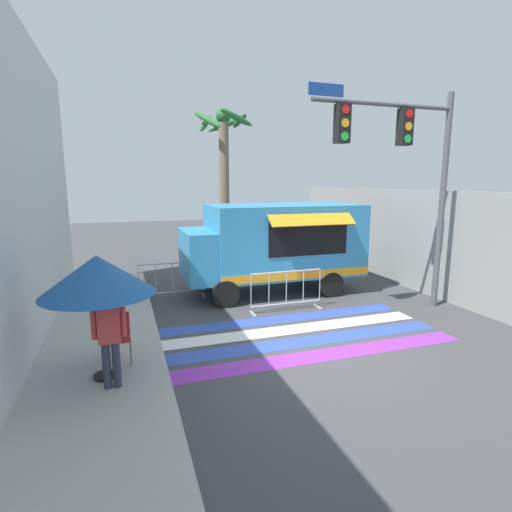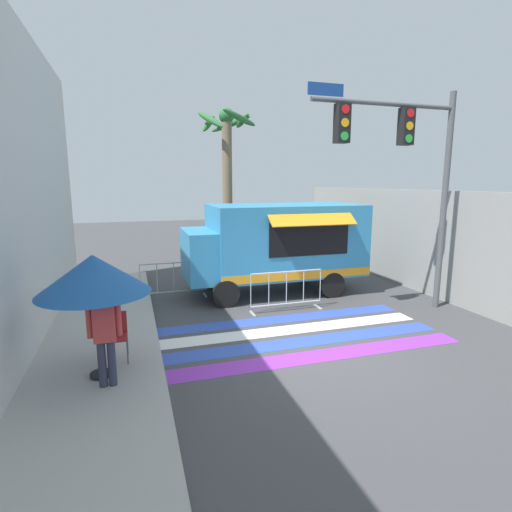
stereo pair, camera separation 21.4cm
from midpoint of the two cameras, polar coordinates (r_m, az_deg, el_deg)
The scene contains 12 objects.
ground_plane at distance 8.56m, azimuth 8.54°, elevation -13.34°, with size 60.00×60.00×0.00m, color #424244.
sidewalk_left at distance 7.89m, azimuth -30.14°, elevation -16.18°, with size 4.40×16.00×0.18m.
concrete_wall_right at distance 13.44m, azimuth 22.85°, elevation 1.80°, with size 0.20×16.00×3.20m.
crosswalk_painted at distance 9.36m, azimuth 5.81°, elevation -11.12°, with size 6.40×2.84×0.01m.
food_truck at distance 12.44m, azimuth 1.73°, elevation 1.93°, with size 5.49×2.80×2.76m.
traffic_signal_pole at distance 11.05m, azimuth 19.84°, elevation 13.33°, with size 4.15×0.29×5.73m.
patio_umbrella at distance 7.00m, azimuth -22.55°, elevation -2.57°, with size 1.82×1.82×2.11m.
folding_chair at distance 7.94m, azimuth -19.92°, elevation -10.28°, with size 0.44×0.44×0.88m.
vendor_person at distance 6.85m, azimuth -21.08°, elevation -10.19°, with size 0.53×0.22×1.64m.
barricade_front at distance 10.83m, azimuth 3.79°, elevation -5.03°, with size 2.03×0.44×1.11m.
barricade_side at distance 12.20m, azimuth -12.29°, elevation -3.48°, with size 1.98×0.44×1.11m.
palm_tree at distance 16.32m, azimuth -4.99°, elevation 12.97°, with size 2.38×2.42×6.29m.
Camera 1 is at (-3.75, -6.90, 3.44)m, focal length 28.00 mm.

